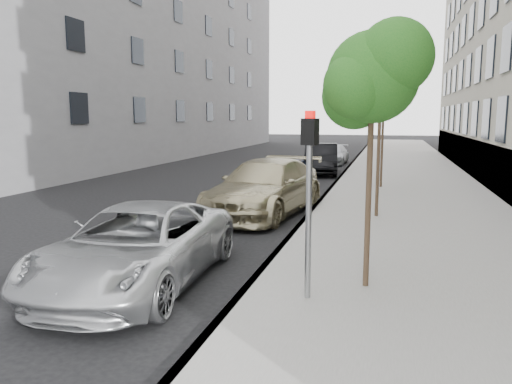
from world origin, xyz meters
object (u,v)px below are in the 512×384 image
at_px(sedan_rear, 333,155).
at_px(tree_mid, 382,73).
at_px(sedan_blue, 289,173).
at_px(sedan_black, 321,159).
at_px(signal_pole, 309,183).
at_px(tree_far, 385,99).
at_px(suv, 265,187).
at_px(tree_near, 374,77).
at_px(minivan, 137,246).

bearing_deg(sedan_rear, tree_mid, -77.52).
distance_m(sedan_blue, sedan_black, 5.74).
relative_size(tree_mid, signal_pole, 1.65).
distance_m(tree_far, sedan_blue, 5.10).
relative_size(signal_pole, sedan_blue, 0.80).
xyz_separation_m(tree_far, signal_pole, (-0.93, -13.85, -1.77)).
height_order(tree_far, sedan_blue, tree_far).
bearing_deg(signal_pole, sedan_black, 115.19).
distance_m(tree_mid, tree_far, 6.52).
relative_size(suv, sedan_blue, 1.57).
height_order(tree_near, tree_far, tree_far).
xyz_separation_m(signal_pole, minivan, (-3.22, 0.22, -1.32)).
xyz_separation_m(suv, sedan_blue, (-0.47, 6.27, -0.22)).
xyz_separation_m(signal_pole, suv, (-2.58, 7.43, -1.19)).
bearing_deg(signal_pole, sedan_rear, 113.58).
xyz_separation_m(tree_near, sedan_rear, (-3.33, 24.34, -3.14)).
relative_size(signal_pole, sedan_black, 0.62).
distance_m(minivan, suv, 7.23).
bearing_deg(sedan_black, tree_far, -65.80).
bearing_deg(suv, tree_mid, 7.02).
bearing_deg(signal_pole, tree_far, 104.30).
bearing_deg(tree_far, sedan_blue, -177.78).
bearing_deg(tree_far, suv, -118.68).
bearing_deg(suv, tree_near, -53.63).
height_order(tree_near, minivan, tree_near).
height_order(signal_pole, sedan_blue, signal_pole).
bearing_deg(sedan_blue, tree_mid, -55.41).
distance_m(tree_far, sedan_rear, 12.24).
bearing_deg(tree_near, suv, 118.13).
distance_m(signal_pole, suv, 7.95).
distance_m(tree_far, minivan, 14.58).
relative_size(signal_pole, minivan, 0.58).
distance_m(suv, sedan_black, 11.97).
xyz_separation_m(tree_mid, tree_far, (0.00, 6.50, -0.52)).
relative_size(tree_near, tree_far, 0.99).
height_order(tree_far, signal_pole, tree_far).
height_order(signal_pole, sedan_black, signal_pole).
distance_m(tree_mid, suv, 4.95).
xyz_separation_m(tree_mid, sedan_blue, (-3.99, 6.35, -3.70)).
distance_m(tree_mid, sedan_rear, 18.52).
distance_m(tree_near, suv, 8.00).
distance_m(signal_pole, sedan_black, 19.58).
height_order(tree_near, sedan_black, tree_near).
distance_m(minivan, sedan_blue, 13.48).
xyz_separation_m(tree_far, suv, (-3.51, -6.43, -2.96)).
bearing_deg(minivan, tree_near, 6.47).
bearing_deg(signal_pole, sedan_blue, 120.72).
height_order(sedan_black, sedan_rear, sedan_black).
height_order(tree_mid, sedan_black, tree_mid).
relative_size(tree_near, sedan_black, 0.91).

